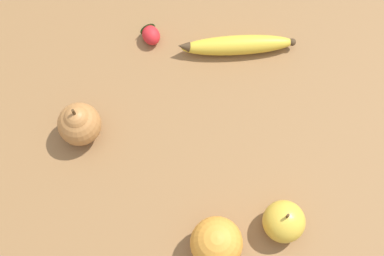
{
  "coord_description": "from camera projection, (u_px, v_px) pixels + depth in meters",
  "views": [
    {
      "loc": [
        0.33,
        0.22,
        0.89
      ],
      "look_at": [
        0.05,
        -0.01,
        0.03
      ],
      "focal_mm": 50.0,
      "sensor_mm": 36.0,
      "label": 1
    }
  ],
  "objects": [
    {
      "name": "ground_plane",
      "position": [
        214.0,
        120.0,
        0.98
      ],
      "size": [
        3.0,
        3.0,
        0.0
      ],
      "primitive_type": "plane",
      "color": "olive"
    },
    {
      "name": "apple",
      "position": [
        284.0,
        221.0,
        0.87
      ],
      "size": [
        0.07,
        0.07,
        0.08
      ],
      "color": "gold",
      "rests_on": "ground_plane"
    },
    {
      "name": "strawberry",
      "position": [
        150.0,
        34.0,
        1.03
      ],
      "size": [
        0.05,
        0.05,
        0.03
      ],
      "rotation": [
        0.0,
        0.0,
        4.3
      ],
      "color": "red",
      "rests_on": "ground_plane"
    },
    {
      "name": "banana",
      "position": [
        236.0,
        45.0,
        1.02
      ],
      "size": [
        0.17,
        0.18,
        0.04
      ],
      "rotation": [
        0.0,
        0.0,
        5.46
      ],
      "color": "gold",
      "rests_on": "ground_plane"
    },
    {
      "name": "orange",
      "position": [
        216.0,
        243.0,
        0.85
      ],
      "size": [
        0.08,
        0.08,
        0.08
      ],
      "color": "orange",
      "rests_on": "ground_plane"
    },
    {
      "name": "pear",
      "position": [
        79.0,
        123.0,
        0.93
      ],
      "size": [
        0.08,
        0.08,
        0.1
      ],
      "color": "#B2753D",
      "rests_on": "ground_plane"
    }
  ]
}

